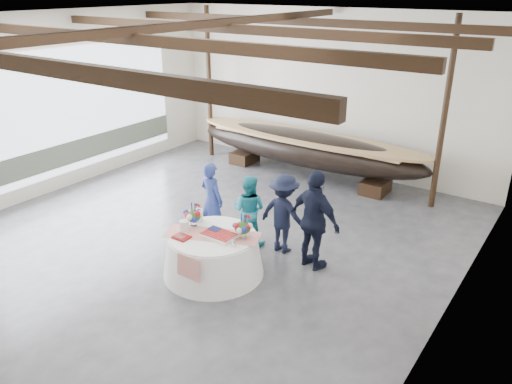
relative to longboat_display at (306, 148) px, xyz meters
The scene contains 14 objects.
floor 5.06m from the longboat_display, 89.07° to the right, with size 10.00×12.00×0.01m, color #3D3D42.
wall_back 1.74m from the longboat_display, 85.45° to the left, with size 10.00×0.02×4.50m, color silver.
wall_left 7.14m from the longboat_display, 134.62° to the right, with size 0.02×12.00×4.50m, color silver.
wall_right 7.26m from the longboat_display, 44.46° to the right, with size 0.02×12.00×4.50m, color silver.
ceiling 6.18m from the longboat_display, 89.07° to the right, with size 10.00×12.00×0.01m, color white.
pavilion_structure 5.21m from the longboat_display, 88.88° to the right, with size 9.80×11.76×4.50m.
open_bay 6.37m from the longboat_display, 140.69° to the right, with size 0.03×7.00×3.20m.
longboat_display is the anchor object (origin of this frame).
banquet_table 5.57m from the longboat_display, 78.22° to the right, with size 1.89×1.89×0.81m.
tabletop_items 5.45m from the longboat_display, 78.53° to the right, with size 1.82×1.19×0.40m.
guest_woman_blue 4.22m from the longboat_display, 88.52° to the right, with size 0.60×0.39×1.65m, color navy.
guest_woman_teal 4.19m from the longboat_display, 76.53° to the right, with size 0.73×0.57×1.50m, color teal.
guest_man_left 4.31m from the longboat_display, 66.14° to the right, with size 1.07×0.62×1.66m, color black.
guest_man_right 4.90m from the longboat_display, 58.42° to the right, with size 1.15×0.48×1.97m, color black.
Camera 1 is at (6.37, -6.67, 5.08)m, focal length 35.00 mm.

